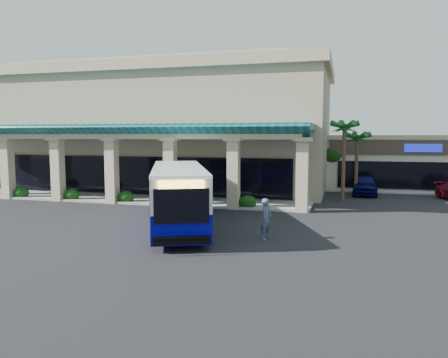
% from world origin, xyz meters
% --- Properties ---
extents(ground, '(110.00, 110.00, 0.00)m').
position_xyz_m(ground, '(0.00, 0.00, 0.00)').
color(ground, black).
extents(main_building, '(30.80, 14.80, 11.35)m').
position_xyz_m(main_building, '(-8.00, 16.00, 5.67)').
color(main_building, tan).
rests_on(main_building, ground).
extents(arcade, '(30.00, 6.20, 5.70)m').
position_xyz_m(arcade, '(-8.00, 6.80, 2.85)').
color(arcade, '#0D4C51').
rests_on(arcade, ground).
extents(strip_mall, '(22.50, 12.50, 4.90)m').
position_xyz_m(strip_mall, '(18.00, 24.00, 2.45)').
color(strip_mall, beige).
rests_on(strip_mall, ground).
extents(palm_0, '(2.40, 2.40, 6.60)m').
position_xyz_m(palm_0, '(8.50, 11.00, 3.30)').
color(palm_0, '#16531E').
rests_on(palm_0, ground).
extents(palm_1, '(2.40, 2.40, 5.80)m').
position_xyz_m(palm_1, '(9.50, 14.00, 2.90)').
color(palm_1, '#16531E').
rests_on(palm_1, ground).
extents(broadleaf_tree, '(2.60, 2.60, 4.81)m').
position_xyz_m(broadleaf_tree, '(7.50, 19.00, 2.41)').
color(broadleaf_tree, black).
rests_on(broadleaf_tree, ground).
extents(transit_bus, '(6.93, 11.64, 3.21)m').
position_xyz_m(transit_bus, '(0.02, -1.00, 1.61)').
color(transit_bus, '#07028B').
rests_on(transit_bus, ground).
extents(pedestrian, '(0.65, 0.81, 1.93)m').
position_xyz_m(pedestrian, '(5.09, -2.65, 0.97)').
color(pedestrian, '#474B6B').
rests_on(pedestrian, ground).
extents(car_silver, '(2.17, 4.87, 1.63)m').
position_xyz_m(car_silver, '(10.26, 14.78, 0.81)').
color(car_silver, '#050844').
rests_on(car_silver, ground).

